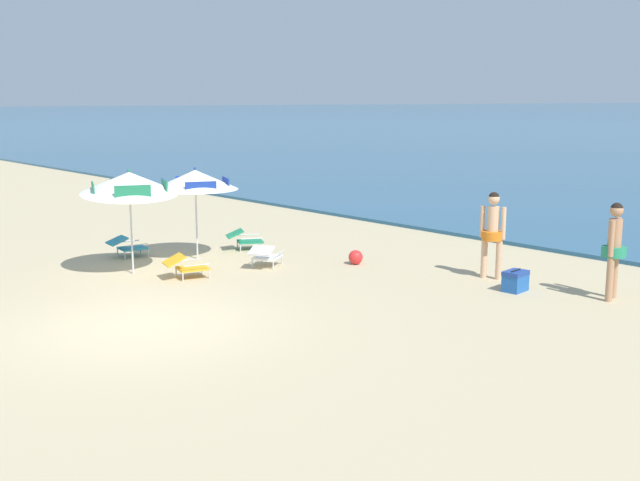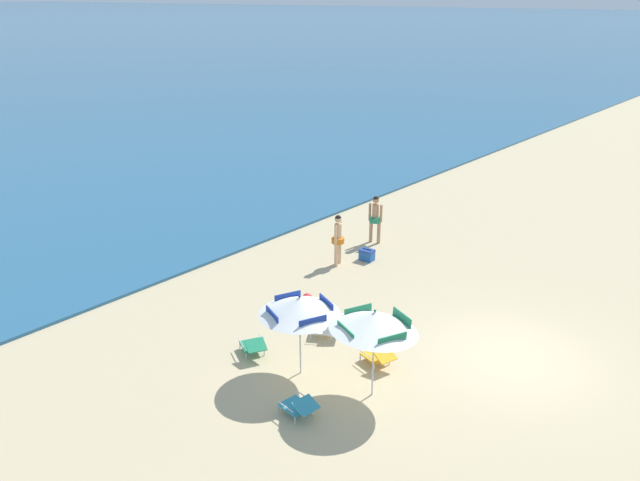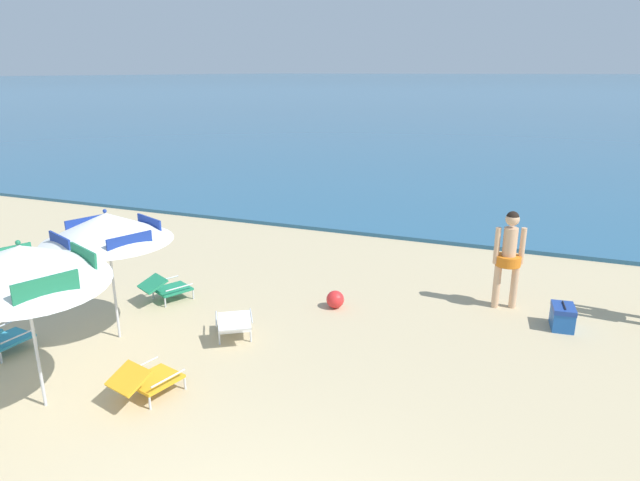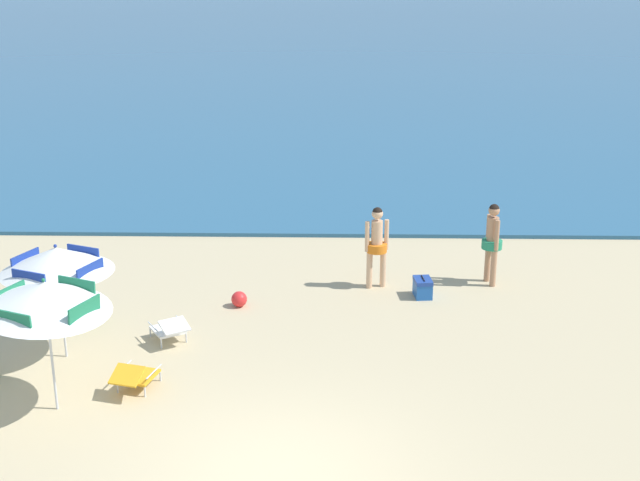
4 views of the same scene
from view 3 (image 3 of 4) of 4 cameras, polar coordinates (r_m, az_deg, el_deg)
The scene contains 9 objects.
ocean_water at distance 413.13m, azimuth 22.07°, elevation 15.53°, with size 800.00×800.00×0.10m, color #285B7F.
beach_umbrella_striped_main at distance 8.90m, azimuth -21.38°, elevation 1.30°, with size 2.19×2.19×2.13m.
beach_umbrella_striped_second at distance 7.37m, azimuth -28.72°, elevation -2.12°, with size 2.56×2.54×2.27m.
lounge_chair_under_umbrella at distance 7.69m, azimuth -17.69°, elevation -13.62°, with size 0.74×0.99×0.52m.
lounge_chair_facing_sea at distance 8.91m, azimuth -8.94°, elevation -8.49°, with size 0.90×1.00×0.50m.
lounge_chair_spare_folded at distance 10.58m, azimuth -15.80°, elevation -4.72°, with size 0.86×1.02×0.51m.
person_standing_beside at distance 10.21m, azimuth 19.12°, elevation -1.24°, with size 0.51×0.44×1.80m.
cooler_box at distance 10.03m, azimuth 23.98°, elevation -7.29°, with size 0.40×0.53×0.43m.
beach_ball at distance 9.95m, azimuth 1.60°, elevation -6.17°, with size 0.32×0.32×0.32m, color red.
Camera 3 is at (1.91, -2.65, 4.12)m, focal length 30.66 mm.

